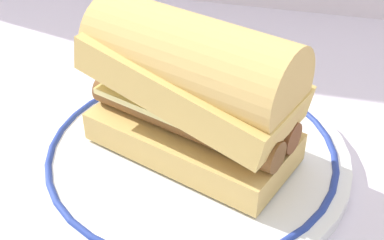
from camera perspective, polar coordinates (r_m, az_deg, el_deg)
The scene contains 3 objects.
ground_plane at distance 0.47m, azimuth -3.06°, elevation -5.61°, with size 1.50×1.50×0.00m, color silver.
plate at distance 0.48m, azimuth 0.00°, elevation -3.63°, with size 0.27×0.27×0.01m.
sausage_sandwich at distance 0.43m, azimuth -0.00°, elevation 3.51°, with size 0.19×0.14×0.12m.
Camera 1 is at (0.11, -0.33, 0.31)m, focal length 50.96 mm.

